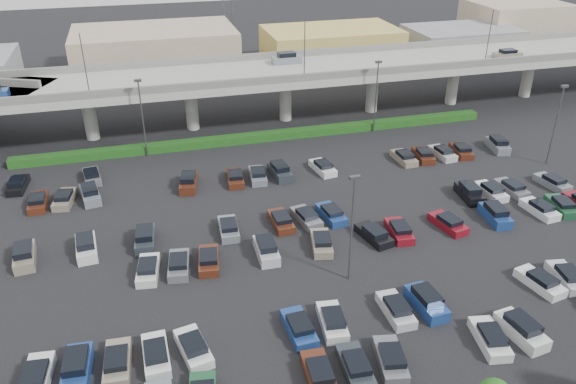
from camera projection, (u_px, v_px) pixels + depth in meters
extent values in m
plane|color=black|center=(320.00, 233.00, 57.07)|extent=(280.00, 280.00, 0.00)
cube|color=gray|center=(252.00, 75.00, 80.83)|extent=(150.00, 13.00, 1.10)
cube|color=#5C5C58|center=(262.00, 81.00, 75.03)|extent=(150.00, 0.50, 1.00)
cube|color=#5C5C58|center=(243.00, 57.00, 85.65)|extent=(150.00, 0.50, 1.00)
cylinder|color=gray|center=(90.00, 116.00, 77.29)|extent=(1.80, 1.80, 6.70)
cube|color=#5C5C58|center=(86.00, 94.00, 75.80)|extent=(2.60, 9.75, 0.50)
cylinder|color=gray|center=(192.00, 107.00, 80.57)|extent=(1.80, 1.80, 6.70)
cube|color=#5C5C58|center=(190.00, 86.00, 79.08)|extent=(2.60, 9.75, 0.50)
cylinder|color=gray|center=(285.00, 98.00, 83.85)|extent=(1.80, 1.80, 6.70)
cube|color=#5C5C58|center=(285.00, 78.00, 82.36)|extent=(2.60, 9.75, 0.50)
cylinder|color=gray|center=(372.00, 91.00, 87.12)|extent=(1.80, 1.80, 6.70)
cube|color=#5C5C58|center=(374.00, 71.00, 85.64)|extent=(2.60, 9.75, 0.50)
cylinder|color=gray|center=(453.00, 83.00, 90.40)|extent=(1.80, 1.80, 6.70)
cube|color=#5C5C58|center=(456.00, 64.00, 88.91)|extent=(2.60, 9.75, 0.50)
cylinder|color=gray|center=(528.00, 77.00, 93.68)|extent=(1.80, 1.80, 6.70)
cube|color=#5C5C58|center=(532.00, 58.00, 92.19)|extent=(2.60, 9.75, 0.50)
cube|color=slate|center=(287.00, 60.00, 84.28)|extent=(4.40, 1.82, 1.05)
cube|color=black|center=(287.00, 54.00, 83.89)|extent=(2.60, 1.60, 0.65)
cube|color=gray|center=(507.00, 55.00, 87.20)|extent=(4.40, 1.82, 0.82)
cube|color=black|center=(508.00, 51.00, 86.90)|extent=(2.30, 1.60, 0.50)
cylinder|color=#434348|center=(85.00, 67.00, 68.35)|extent=(0.14, 0.14, 8.00)
cylinder|color=#434348|center=(305.00, 51.00, 74.90)|extent=(0.14, 0.14, 8.00)
cylinder|color=#434348|center=(489.00, 39.00, 81.46)|extent=(0.14, 0.14, 8.00)
cube|color=#163A11|center=(264.00, 137.00, 78.05)|extent=(66.00, 1.60, 1.10)
cube|color=#4E2314|center=(319.00, 375.00, 39.69)|extent=(2.10, 4.51, 0.82)
cube|color=black|center=(320.00, 371.00, 39.22)|extent=(1.75, 2.40, 0.50)
cube|color=#293035|center=(355.00, 367.00, 40.33)|extent=(2.08, 4.50, 0.82)
cube|color=black|center=(357.00, 363.00, 39.87)|extent=(1.74, 2.39, 0.50)
cube|color=#5C5E65|center=(390.00, 360.00, 40.98)|extent=(2.64, 4.67, 0.82)
cube|color=black|center=(392.00, 355.00, 40.51)|extent=(2.02, 2.57, 0.50)
cube|color=silver|center=(490.00, 339.00, 42.91)|extent=(2.53, 4.64, 0.82)
cube|color=black|center=(493.00, 334.00, 42.44)|extent=(1.97, 2.54, 0.50)
cube|color=silver|center=(521.00, 331.00, 43.50)|extent=(2.39, 4.60, 1.05)
cube|color=black|center=(523.00, 323.00, 43.11)|extent=(1.93, 2.79, 0.65)
cube|color=silver|center=(37.00, 378.00, 39.43)|extent=(2.24, 4.56, 0.82)
cube|color=black|center=(34.00, 374.00, 38.97)|extent=(1.82, 2.44, 0.50)
cube|color=navy|center=(78.00, 369.00, 40.02)|extent=(2.12, 4.51, 1.05)
cube|color=black|center=(75.00, 361.00, 39.63)|extent=(1.78, 2.70, 0.65)
cube|color=gray|center=(118.00, 363.00, 40.72)|extent=(2.09, 4.50, 0.82)
cube|color=black|center=(116.00, 359.00, 40.25)|extent=(1.74, 2.39, 0.50)
cube|color=silver|center=(156.00, 356.00, 41.36)|extent=(1.94, 4.45, 0.82)
cube|color=black|center=(155.00, 351.00, 40.90)|extent=(1.66, 2.34, 0.50)
cube|color=white|center=(194.00, 349.00, 42.01)|extent=(2.66, 4.68, 0.82)
cube|color=black|center=(193.00, 344.00, 41.54)|extent=(2.03, 2.57, 0.50)
cube|color=navy|center=(299.00, 328.00, 43.94)|extent=(2.03, 4.48, 0.82)
cube|color=black|center=(300.00, 324.00, 43.47)|extent=(1.71, 2.37, 0.50)
cube|color=silver|center=(332.00, 322.00, 44.58)|extent=(2.33, 4.59, 0.82)
cube|color=black|center=(333.00, 318.00, 44.12)|extent=(1.86, 2.47, 0.50)
cube|color=#BDBCC1|center=(396.00, 310.00, 45.87)|extent=(1.85, 4.41, 0.82)
cube|color=black|center=(397.00, 306.00, 45.40)|extent=(1.62, 2.31, 0.50)
cube|color=navy|center=(426.00, 303.00, 46.46)|extent=(2.13, 4.52, 1.05)
cube|color=black|center=(427.00, 295.00, 46.07)|extent=(1.79, 2.71, 0.65)
cube|color=white|center=(540.00, 283.00, 49.09)|extent=(2.63, 4.67, 0.82)
cube|color=black|center=(543.00, 278.00, 48.63)|extent=(2.01, 2.56, 0.50)
cube|color=#BDBCC1|center=(566.00, 278.00, 49.73)|extent=(2.49, 4.63, 0.82)
cube|color=black|center=(570.00, 273.00, 49.27)|extent=(1.94, 2.52, 0.50)
cube|color=silver|center=(148.00, 270.00, 50.71)|extent=(2.42, 4.61, 0.82)
cube|color=black|center=(147.00, 266.00, 50.24)|extent=(1.91, 2.50, 0.50)
cube|color=#5C5E65|center=(179.00, 265.00, 51.35)|extent=(2.41, 4.61, 0.82)
cube|color=black|center=(178.00, 261.00, 50.89)|extent=(1.90, 2.50, 0.50)
cube|color=#4E2314|center=(209.00, 261.00, 52.00)|extent=(2.42, 4.61, 0.82)
cube|color=black|center=(209.00, 256.00, 51.53)|extent=(1.91, 2.50, 0.50)
cube|color=#BDBCC1|center=(266.00, 251.00, 53.23)|extent=(1.91, 4.44, 1.05)
cube|color=black|center=(266.00, 244.00, 52.84)|extent=(1.66, 2.63, 0.65)
cube|color=gray|center=(321.00, 243.00, 54.57)|extent=(2.68, 4.68, 0.82)
cube|color=black|center=(322.00, 239.00, 54.11)|extent=(2.04, 2.58, 0.50)
cube|color=black|center=(374.00, 235.00, 55.86)|extent=(2.72, 4.69, 0.82)
cube|color=black|center=(375.00, 231.00, 55.40)|extent=(2.06, 2.59, 0.50)
cube|color=maroon|center=(399.00, 231.00, 56.51)|extent=(2.28, 4.57, 0.82)
cube|color=black|center=(400.00, 227.00, 56.04)|extent=(1.84, 2.46, 0.50)
cube|color=maroon|center=(448.00, 224.00, 57.79)|extent=(2.67, 4.68, 0.82)
cube|color=black|center=(450.00, 220.00, 57.33)|extent=(2.03, 2.58, 0.50)
cube|color=navy|center=(495.00, 216.00, 59.03)|extent=(2.27, 4.57, 1.05)
cube|color=black|center=(496.00, 209.00, 58.64)|extent=(1.86, 2.75, 0.65)
cube|color=white|center=(539.00, 210.00, 60.37)|extent=(2.23, 4.55, 0.82)
cube|color=black|center=(542.00, 205.00, 59.90)|extent=(1.81, 2.44, 0.50)
cube|color=#1C4E2D|center=(561.00, 206.00, 61.01)|extent=(2.54, 4.64, 0.82)
cube|color=black|center=(564.00, 202.00, 60.55)|extent=(1.97, 2.54, 0.50)
cube|color=gray|center=(25.00, 257.00, 52.33)|extent=(2.23, 4.55, 1.05)
cube|color=black|center=(23.00, 250.00, 51.94)|extent=(1.84, 2.74, 0.65)
cube|color=white|center=(87.00, 248.00, 53.62)|extent=(2.18, 4.54, 1.05)
cube|color=black|center=(85.00, 241.00, 53.23)|extent=(1.81, 2.72, 0.65)
cube|color=#293035|center=(145.00, 240.00, 54.90)|extent=(2.20, 4.54, 1.05)
cube|color=black|center=(144.00, 233.00, 54.52)|extent=(1.82, 2.73, 0.65)
cube|color=slate|center=(229.00, 229.00, 56.89)|extent=(2.09, 4.51, 0.82)
cube|color=black|center=(229.00, 225.00, 56.42)|extent=(1.74, 2.40, 0.50)
cube|color=#4E2314|center=(281.00, 222.00, 58.18)|extent=(1.99, 4.47, 0.82)
cube|color=black|center=(281.00, 217.00, 57.71)|extent=(1.69, 2.36, 0.50)
cube|color=#5C5E65|center=(306.00, 218.00, 58.82)|extent=(2.56, 4.65, 0.82)
cube|color=black|center=(307.00, 214.00, 58.36)|extent=(1.98, 2.54, 0.50)
cube|color=navy|center=(331.00, 214.00, 59.47)|extent=(2.34, 4.59, 0.82)
cube|color=black|center=(332.00, 210.00, 59.00)|extent=(1.87, 2.48, 0.50)
cube|color=black|center=(469.00, 194.00, 63.27)|extent=(2.28, 4.57, 1.05)
cube|color=black|center=(470.00, 187.00, 62.89)|extent=(1.87, 2.76, 0.65)
cube|color=silver|center=(490.00, 192.00, 63.97)|extent=(2.06, 4.50, 0.82)
cube|color=black|center=(492.00, 188.00, 63.51)|extent=(1.73, 2.39, 0.50)
cube|color=#5C5E65|center=(511.00, 189.00, 64.62)|extent=(2.13, 4.52, 0.82)
cube|color=black|center=(514.00, 185.00, 64.15)|extent=(1.76, 2.41, 0.50)
cube|color=slate|center=(552.00, 183.00, 65.90)|extent=(2.39, 4.60, 0.82)
cube|color=black|center=(554.00, 179.00, 65.44)|extent=(1.89, 2.49, 0.50)
cube|color=#4E2314|center=(38.00, 203.00, 61.73)|extent=(1.88, 4.42, 0.82)
cube|color=black|center=(37.00, 198.00, 61.26)|extent=(1.63, 2.32, 0.50)
cube|color=gray|center=(65.00, 199.00, 62.37)|extent=(2.50, 4.64, 0.82)
cube|color=black|center=(64.00, 195.00, 61.91)|extent=(1.95, 2.53, 0.50)
cube|color=slate|center=(90.00, 195.00, 62.96)|extent=(2.55, 4.65, 1.05)
cube|color=black|center=(89.00, 189.00, 62.58)|extent=(2.02, 2.84, 0.65)
cube|color=#4E2314|center=(189.00, 183.00, 65.54)|extent=(2.68, 4.68, 1.05)
cube|color=black|center=(188.00, 177.00, 65.15)|extent=(2.10, 2.87, 0.65)
cube|color=#4E2314|center=(235.00, 179.00, 66.88)|extent=(2.26, 4.56, 0.82)
cube|color=black|center=(235.00, 175.00, 66.41)|extent=(1.83, 2.45, 0.50)
cube|color=slate|center=(258.00, 176.00, 67.52)|extent=(2.26, 4.56, 0.82)
cube|color=black|center=(258.00, 172.00, 67.06)|extent=(1.83, 2.45, 0.50)
cube|color=#293035|center=(280.00, 172.00, 68.11)|extent=(2.22, 4.55, 1.05)
cube|color=black|center=(280.00, 166.00, 67.73)|extent=(1.84, 2.74, 0.65)
cube|color=white|center=(323.00, 168.00, 69.46)|extent=(2.46, 4.62, 0.82)
cube|color=black|center=(323.00, 164.00, 68.99)|extent=(1.93, 2.51, 0.50)
cube|color=gray|center=(404.00, 158.00, 72.03)|extent=(2.01, 4.47, 0.82)
cube|color=black|center=(405.00, 154.00, 71.56)|extent=(1.70, 2.37, 0.50)
cube|color=#4E2314|center=(423.00, 156.00, 72.68)|extent=(2.46, 4.62, 0.82)
cube|color=black|center=(425.00, 152.00, 72.21)|extent=(1.93, 2.52, 0.50)
cube|color=#BDBCC1|center=(442.00, 154.00, 73.32)|extent=(2.15, 4.53, 0.82)
cube|color=black|center=(444.00, 150.00, 72.85)|extent=(1.77, 2.42, 0.50)
cube|color=#4E2314|center=(461.00, 151.00, 73.96)|extent=(2.50, 4.63, 0.82)
cube|color=black|center=(463.00, 147.00, 73.50)|extent=(1.95, 2.53, 0.50)
cube|color=slate|center=(498.00, 146.00, 75.20)|extent=(2.58, 4.65, 1.05)
cube|color=black|center=(499.00, 140.00, 74.81)|extent=(2.04, 2.84, 0.65)
cube|color=black|center=(18.00, 185.00, 65.33)|extent=(2.19, 4.54, 0.82)
cube|color=black|center=(17.00, 181.00, 64.87)|extent=(1.79, 2.43, 0.50)
cube|color=#5C5E65|center=(92.00, 177.00, 67.27)|extent=(2.44, 4.62, 0.82)
cube|color=black|center=(91.00, 173.00, 66.80)|extent=(1.92, 2.51, 0.50)
cylinder|color=#434348|center=(555.00, 127.00, 69.23)|extent=(0.18, 0.18, 10.00)
cube|color=#434348|center=(565.00, 86.00, 66.80)|extent=(0.90, 0.38, 0.30)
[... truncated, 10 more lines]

